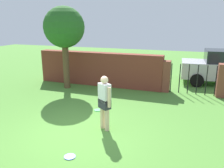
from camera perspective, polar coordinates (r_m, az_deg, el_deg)
ground_plane at (r=6.77m, az=-7.74°, el=-12.16°), size 40.00×40.00×0.00m
brick_wall at (r=11.41m, az=-3.28°, el=3.73°), size 6.23×0.50×1.62m
tree at (r=10.87m, az=-11.72°, el=13.32°), size 1.85×1.85×3.75m
person at (r=6.66m, az=-1.84°, el=-4.08°), size 0.46×0.38×1.62m
fence_gate at (r=10.59m, az=19.32°, el=1.33°), size 2.81×0.44×1.40m
frisbee_blue at (r=5.82m, az=-10.37°, el=-17.21°), size 0.27×0.27×0.02m
frisbee_green at (r=8.37m, az=-3.57°, el=-6.42°), size 0.27×0.27×0.02m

